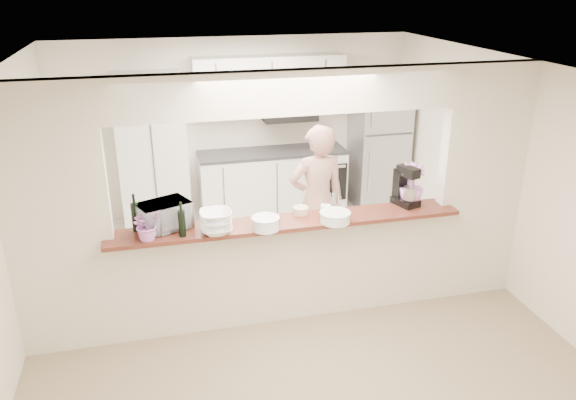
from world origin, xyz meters
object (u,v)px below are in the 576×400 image
object	(u,v)px
toaster_oven	(164,216)
person	(317,203)
stand_mixer	(405,187)
refrigerator	(378,150)

from	to	relation	value
toaster_oven	person	distance (m)	1.88
person	stand_mixer	bearing A→B (deg)	130.15
stand_mixer	refrigerator	bearing A→B (deg)	72.73
stand_mixer	person	distance (m)	1.09
refrigerator	toaster_oven	xyz separation A→B (m)	(-3.20, -2.60, 0.37)
refrigerator	stand_mixer	xyz separation A→B (m)	(-0.80, -2.59, 0.42)
toaster_oven	person	size ratio (longest dim) A/B	0.26
stand_mixer	person	xyz separation A→B (m)	(-0.70, 0.74, -0.39)
toaster_oven	person	world-z (taller)	person
refrigerator	stand_mixer	bearing A→B (deg)	-107.27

